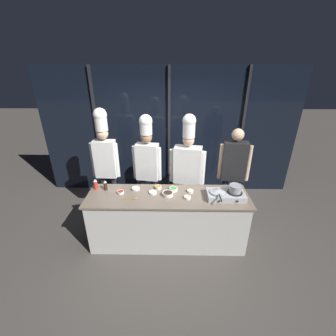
{
  "coord_description": "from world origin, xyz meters",
  "views": [
    {
      "loc": [
        0.05,
        -2.93,
        2.72
      ],
      "look_at": [
        0.0,
        0.25,
        1.23
      ],
      "focal_mm": 24.0,
      "sensor_mm": 36.0,
      "label": 1
    }
  ],
  "objects_px": {
    "chef_sous": "(147,160)",
    "chef_line": "(188,165)",
    "prep_bowl_soy_glaze": "(168,194)",
    "person_guest": "(234,167)",
    "serving_spoon_slotted": "(133,198)",
    "prep_bowl_noodles": "(190,191)",
    "prep_bowl_carrots": "(158,187)",
    "prep_bowl_chicken": "(187,197)",
    "squeeze_bottle_soy": "(105,185)",
    "chef_head": "(105,155)",
    "prep_bowl_onion": "(136,188)",
    "stock_pot": "(235,188)",
    "prep_bowl_bean_sprouts": "(153,192)",
    "frying_pan": "(218,191)",
    "portable_stove": "(226,195)",
    "prep_bowl_scallions": "(173,189)",
    "prep_bowl_chili_flakes": "(121,192)",
    "squeeze_bottle_chili": "(96,184)"
  },
  "relations": [
    {
      "from": "prep_bowl_onion",
      "to": "person_guest",
      "type": "xyz_separation_m",
      "value": [
        1.65,
        0.45,
        0.18
      ]
    },
    {
      "from": "prep_bowl_onion",
      "to": "prep_bowl_carrots",
      "type": "xyz_separation_m",
      "value": [
        0.36,
        0.04,
        0.01
      ]
    },
    {
      "from": "prep_bowl_noodles",
      "to": "prep_bowl_bean_sprouts",
      "type": "bearing_deg",
      "value": -175.21
    },
    {
      "from": "stock_pot",
      "to": "serving_spoon_slotted",
      "type": "relative_size",
      "value": 0.81
    },
    {
      "from": "squeeze_bottle_chili",
      "to": "prep_bowl_chicken",
      "type": "xyz_separation_m",
      "value": [
        1.45,
        -0.26,
        -0.06
      ]
    },
    {
      "from": "prep_bowl_chili_flakes",
      "to": "prep_bowl_carrots",
      "type": "xyz_separation_m",
      "value": [
        0.58,
        0.15,
        0.01
      ]
    },
    {
      "from": "prep_bowl_onion",
      "to": "chef_line",
      "type": "relative_size",
      "value": 0.07
    },
    {
      "from": "portable_stove",
      "to": "chef_sous",
      "type": "relative_size",
      "value": 0.28
    },
    {
      "from": "stock_pot",
      "to": "prep_bowl_chili_flakes",
      "type": "distance_m",
      "value": 1.74
    },
    {
      "from": "person_guest",
      "to": "serving_spoon_slotted",
      "type": "bearing_deg",
      "value": 31.79
    },
    {
      "from": "chef_sous",
      "to": "chef_line",
      "type": "height_order",
      "value": "chef_line"
    },
    {
      "from": "prep_bowl_noodles",
      "to": "prep_bowl_chicken",
      "type": "bearing_deg",
      "value": -107.23
    },
    {
      "from": "chef_sous",
      "to": "prep_bowl_noodles",
      "type": "bearing_deg",
      "value": 150.35
    },
    {
      "from": "prep_bowl_noodles",
      "to": "chef_sous",
      "type": "xyz_separation_m",
      "value": [
        -0.72,
        0.58,
        0.28
      ]
    },
    {
      "from": "prep_bowl_scallions",
      "to": "prep_bowl_chicken",
      "type": "bearing_deg",
      "value": -47.37
    },
    {
      "from": "portable_stove",
      "to": "squeeze_bottle_chili",
      "type": "bearing_deg",
      "value": 173.64
    },
    {
      "from": "chef_head",
      "to": "squeeze_bottle_chili",
      "type": "bearing_deg",
      "value": 87.79
    },
    {
      "from": "prep_bowl_soy_glaze",
      "to": "person_guest",
      "type": "relative_size",
      "value": 0.1
    },
    {
      "from": "prep_bowl_bean_sprouts",
      "to": "serving_spoon_slotted",
      "type": "xyz_separation_m",
      "value": [
        -0.29,
        -0.16,
        -0.01
      ]
    },
    {
      "from": "prep_bowl_carrots",
      "to": "prep_bowl_chicken",
      "type": "xyz_separation_m",
      "value": [
        0.45,
        -0.29,
        -0.01
      ]
    },
    {
      "from": "prep_bowl_carrots",
      "to": "serving_spoon_slotted",
      "type": "relative_size",
      "value": 0.42
    },
    {
      "from": "frying_pan",
      "to": "squeeze_bottle_soy",
      "type": "bearing_deg",
      "value": 173.17
    },
    {
      "from": "prep_bowl_noodles",
      "to": "prep_bowl_carrots",
      "type": "height_order",
      "value": "prep_bowl_carrots"
    },
    {
      "from": "frying_pan",
      "to": "chef_sous",
      "type": "xyz_separation_m",
      "value": [
        -1.11,
        0.73,
        0.18
      ]
    },
    {
      "from": "stock_pot",
      "to": "prep_bowl_soy_glaze",
      "type": "height_order",
      "value": "stock_pot"
    },
    {
      "from": "prep_bowl_scallions",
      "to": "serving_spoon_slotted",
      "type": "height_order",
      "value": "prep_bowl_scallions"
    },
    {
      "from": "prep_bowl_onion",
      "to": "chef_line",
      "type": "height_order",
      "value": "chef_line"
    },
    {
      "from": "prep_bowl_chili_flakes",
      "to": "chef_sous",
      "type": "distance_m",
      "value": 0.78
    },
    {
      "from": "prep_bowl_noodles",
      "to": "prep_bowl_soy_glaze",
      "type": "height_order",
      "value": "prep_bowl_soy_glaze"
    },
    {
      "from": "portable_stove",
      "to": "stock_pot",
      "type": "bearing_deg",
      "value": 0.11
    },
    {
      "from": "chef_line",
      "to": "serving_spoon_slotted",
      "type": "bearing_deg",
      "value": 49.32
    },
    {
      "from": "prep_bowl_chili_flakes",
      "to": "prep_bowl_soy_glaze",
      "type": "height_order",
      "value": "prep_bowl_soy_glaze"
    },
    {
      "from": "squeeze_bottle_soy",
      "to": "person_guest",
      "type": "xyz_separation_m",
      "value": [
        2.13,
        0.46,
        0.12
      ]
    },
    {
      "from": "prep_bowl_scallions",
      "to": "prep_bowl_bean_sprouts",
      "type": "relative_size",
      "value": 1.08
    },
    {
      "from": "chef_line",
      "to": "person_guest",
      "type": "relative_size",
      "value": 1.14
    },
    {
      "from": "prep_bowl_soy_glaze",
      "to": "chef_sous",
      "type": "height_order",
      "value": "chef_sous"
    },
    {
      "from": "squeeze_bottle_soy",
      "to": "prep_bowl_chili_flakes",
      "type": "relative_size",
      "value": 1.5
    },
    {
      "from": "stock_pot",
      "to": "serving_spoon_slotted",
      "type": "xyz_separation_m",
      "value": [
        -1.53,
        -0.06,
        -0.15
      ]
    },
    {
      "from": "squeeze_bottle_soy",
      "to": "prep_bowl_carrots",
      "type": "relative_size",
      "value": 1.48
    },
    {
      "from": "stock_pot",
      "to": "prep_bowl_carrots",
      "type": "bearing_deg",
      "value": 167.71
    },
    {
      "from": "squeeze_bottle_soy",
      "to": "chef_head",
      "type": "distance_m",
      "value": 0.64
    },
    {
      "from": "prep_bowl_soy_glaze",
      "to": "chef_line",
      "type": "bearing_deg",
      "value": 61.03
    },
    {
      "from": "prep_bowl_carrots",
      "to": "squeeze_bottle_soy",
      "type": "bearing_deg",
      "value": -176.6
    },
    {
      "from": "squeeze_bottle_soy",
      "to": "prep_bowl_noodles",
      "type": "distance_m",
      "value": 1.35
    },
    {
      "from": "squeeze_bottle_chili",
      "to": "prep_bowl_scallions",
      "type": "relative_size",
      "value": 1.31
    },
    {
      "from": "prep_bowl_soy_glaze",
      "to": "chef_head",
      "type": "distance_m",
      "value": 1.37
    },
    {
      "from": "prep_bowl_onion",
      "to": "serving_spoon_slotted",
      "type": "bearing_deg",
      "value": -91.71
    },
    {
      "from": "prep_bowl_chicken",
      "to": "prep_bowl_bean_sprouts",
      "type": "xyz_separation_m",
      "value": [
        -0.53,
        0.13,
        -0.0
      ]
    },
    {
      "from": "stock_pot",
      "to": "prep_bowl_bean_sprouts",
      "type": "xyz_separation_m",
      "value": [
        -1.23,
        0.1,
        -0.14
      ]
    },
    {
      "from": "prep_bowl_onion",
      "to": "prep_bowl_chicken",
      "type": "bearing_deg",
      "value": -17.09
    }
  ]
}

